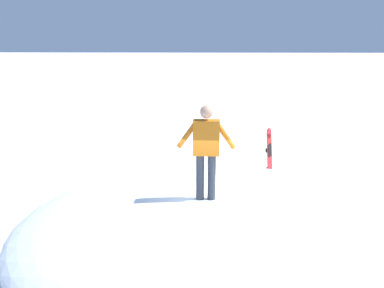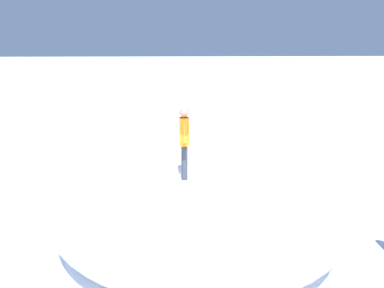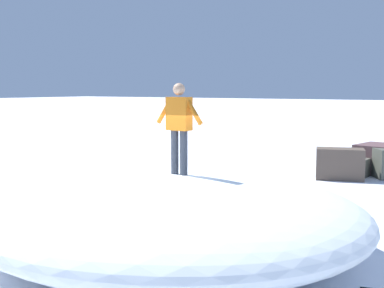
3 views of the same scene
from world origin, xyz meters
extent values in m
plane|color=white|center=(0.00, 0.00, 0.00)|extent=(240.00, 240.00, 0.00)
ellipsoid|color=white|center=(0.17, -0.54, 0.71)|extent=(7.60, 8.25, 1.42)
cylinder|color=#333842|center=(0.41, -0.76, 1.82)|extent=(0.14, 0.14, 0.81)
cylinder|color=#333842|center=(0.42, -0.56, 1.82)|extent=(0.14, 0.14, 0.81)
cube|color=orange|center=(0.42, -0.66, 2.52)|extent=(0.23, 0.45, 0.60)
sphere|color=tan|center=(0.42, -0.66, 2.96)|extent=(0.22, 0.22, 0.22)
cylinder|color=orange|center=(0.41, -0.97, 2.58)|extent=(0.09, 0.39, 0.50)
cylinder|color=orange|center=(0.42, -0.34, 2.58)|extent=(0.09, 0.39, 0.50)
ellipsoid|color=black|center=(-0.43, -4.30, 0.16)|extent=(0.31, 0.40, 0.32)
ellipsoid|color=black|center=(-0.47, -4.15, 0.11)|extent=(0.20, 0.14, 0.16)
cube|color=black|center=(-0.43, -4.30, 0.30)|extent=(0.26, 0.33, 0.06)
cylinder|color=black|center=(-0.45, -4.50, 0.01)|extent=(0.10, 0.25, 0.04)
cylinder|color=black|center=(-0.32, -4.47, 0.01)|extent=(0.10, 0.25, 0.04)
ellipsoid|color=#4C4C51|center=(3.42, -2.53, 0.22)|extent=(0.49, 0.43, 0.43)
ellipsoid|color=slate|center=(3.59, -2.59, 0.15)|extent=(0.19, 0.26, 0.21)
cube|color=#4C4C51|center=(3.42, -2.53, 0.40)|extent=(0.42, 0.36, 0.06)
cylinder|color=#4C4C51|center=(3.24, -2.36, 0.01)|extent=(0.28, 0.14, 0.04)
cylinder|color=#4C4C51|center=(3.18, -2.52, 0.01)|extent=(0.28, 0.14, 0.04)
camera|label=1|loc=(7.03, -0.68, 4.14)|focal=37.69mm
camera|label=2|loc=(0.77, 8.78, 4.52)|focal=39.95mm
camera|label=3|loc=(-7.00, -5.70, 2.99)|focal=46.48mm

